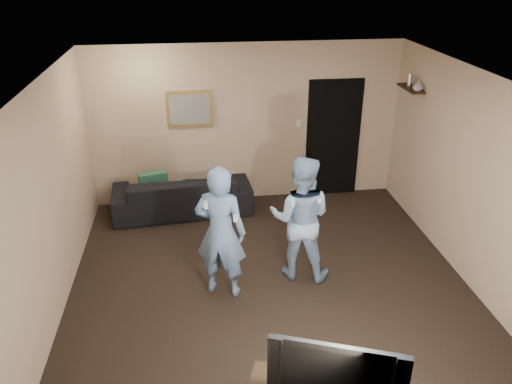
{
  "coord_description": "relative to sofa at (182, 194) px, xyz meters",
  "views": [
    {
      "loc": [
        -0.85,
        -5.19,
        3.83
      ],
      "look_at": [
        -0.13,
        0.3,
        1.15
      ],
      "focal_mm": 35.0,
      "sensor_mm": 36.0,
      "label": 1
    }
  ],
  "objects": [
    {
      "name": "ground",
      "position": [
        1.09,
        -2.1,
        -0.32
      ],
      "size": [
        5.0,
        5.0,
        0.0
      ],
      "primitive_type": "plane",
      "color": "black",
      "rests_on": "ground"
    },
    {
      "name": "ceiling",
      "position": [
        1.09,
        -2.1,
        2.28
      ],
      "size": [
        5.0,
        5.0,
        0.04
      ],
      "primitive_type": "cube",
      "color": "silver",
      "rests_on": "wall_back"
    },
    {
      "name": "wall_back",
      "position": [
        1.09,
        0.4,
        0.98
      ],
      "size": [
        5.0,
        0.04,
        2.6
      ],
      "primitive_type": "cube",
      "color": "tan",
      "rests_on": "ground"
    },
    {
      "name": "wall_front",
      "position": [
        1.09,
        -4.6,
        0.98
      ],
      "size": [
        5.0,
        0.04,
        2.6
      ],
      "primitive_type": "cube",
      "color": "tan",
      "rests_on": "ground"
    },
    {
      "name": "wall_left",
      "position": [
        -1.41,
        -2.1,
        0.98
      ],
      "size": [
        0.04,
        5.0,
        2.6
      ],
      "primitive_type": "cube",
      "color": "tan",
      "rests_on": "ground"
    },
    {
      "name": "wall_right",
      "position": [
        3.59,
        -2.1,
        0.98
      ],
      "size": [
        0.04,
        5.0,
        2.6
      ],
      "primitive_type": "cube",
      "color": "tan",
      "rests_on": "ground"
    },
    {
      "name": "sofa",
      "position": [
        0.0,
        0.0,
        0.0
      ],
      "size": [
        2.24,
        1.02,
        0.64
      ],
      "primitive_type": "imported",
      "rotation": [
        0.0,
        0.0,
        3.22
      ],
      "color": "black",
      "rests_on": "ground"
    },
    {
      "name": "throw_pillow",
      "position": [
        -0.44,
        0.0,
        0.16
      ],
      "size": [
        0.47,
        0.25,
        0.45
      ],
      "primitive_type": "cube",
      "rotation": [
        0.0,
        0.0,
        0.25
      ],
      "color": "#194B39",
      "rests_on": "sofa"
    },
    {
      "name": "painting_frame",
      "position": [
        0.19,
        0.38,
        1.28
      ],
      "size": [
        0.72,
        0.05,
        0.57
      ],
      "primitive_type": "cube",
      "color": "olive",
      "rests_on": "wall_back"
    },
    {
      "name": "painting_canvas",
      "position": [
        0.19,
        0.35,
        1.28
      ],
      "size": [
        0.62,
        0.01,
        0.47
      ],
      "primitive_type": "cube",
      "color": "slate",
      "rests_on": "painting_frame"
    },
    {
      "name": "doorway",
      "position": [
        2.54,
        0.37,
        0.68
      ],
      "size": [
        0.9,
        0.06,
        2.0
      ],
      "primitive_type": "cube",
      "color": "black",
      "rests_on": "ground"
    },
    {
      "name": "light_switch",
      "position": [
        1.94,
        0.38,
        0.98
      ],
      "size": [
        0.08,
        0.02,
        0.12
      ],
      "primitive_type": "cube",
      "color": "silver",
      "rests_on": "wall_back"
    },
    {
      "name": "wall_shelf",
      "position": [
        3.48,
        -0.3,
        1.67
      ],
      "size": [
        0.2,
        0.6,
        0.03
      ],
      "primitive_type": "cube",
      "color": "black",
      "rests_on": "wall_right"
    },
    {
      "name": "shelf_vase",
      "position": [
        3.48,
        -0.52,
        1.76
      ],
      "size": [
        0.18,
        0.18,
        0.15
      ],
      "primitive_type": "imported",
      "rotation": [
        0.0,
        0.0,
        0.29
      ],
      "color": "#A0A0A5",
      "rests_on": "wall_shelf"
    },
    {
      "name": "shelf_figurine",
      "position": [
        3.48,
        -0.22,
        1.78
      ],
      "size": [
        0.06,
        0.06,
        0.18
      ],
      "primitive_type": "cylinder",
      "color": "silver",
      "rests_on": "wall_shelf"
    },
    {
      "name": "television",
      "position": [
        1.28,
        -4.41,
        0.51
      ],
      "size": [
        1.08,
        0.52,
        0.63
      ],
      "primitive_type": "imported",
      "rotation": [
        0.0,
        0.0,
        -0.36
      ],
      "color": "black",
      "rests_on": "tv_console"
    },
    {
      "name": "wii_player_left",
      "position": [
        0.49,
        -2.2,
        0.52
      ],
      "size": [
        0.71,
        0.58,
        1.68
      ],
      "color": "#6689B2",
      "rests_on": "ground"
    },
    {
      "name": "wii_player_right",
      "position": [
        1.5,
        -1.94,
        0.5
      ],
      "size": [
        0.95,
        0.84,
        1.64
      ],
      "color": "#92B2D4",
      "rests_on": "ground"
    }
  ]
}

